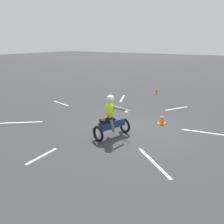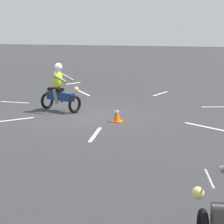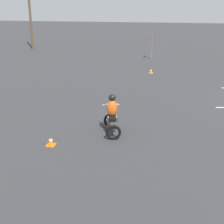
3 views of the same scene
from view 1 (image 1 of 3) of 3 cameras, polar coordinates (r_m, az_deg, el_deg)
ground_plane at (r=9.03m, az=6.23°, el=-4.91°), size 120.00×120.00×0.00m
motorcycle_rider_foreground at (r=8.15m, az=-0.19°, el=-1.88°), size 1.55×1.02×1.66m
traffic_cone_near_right at (r=15.78m, az=11.51°, el=5.54°), size 0.32×0.32×0.45m
traffic_cone_mid_center at (r=9.92m, az=12.92°, el=-1.73°), size 0.32×0.32×0.47m
lane_stripe_e at (r=7.44m, az=-17.86°, el=-10.90°), size 1.23×0.13×0.01m
lane_stripe_ne at (r=6.89m, az=10.81°, el=-12.76°), size 1.22×1.54×0.01m
lane_stripe_n at (r=9.58m, az=22.66°, el=-4.87°), size 0.41×1.64×0.01m
lane_stripe_nw at (r=12.47m, az=16.57°, el=0.90°), size 1.37×0.88×0.01m
lane_stripe_w at (r=14.10m, az=2.70°, el=3.55°), size 1.68×0.76×0.01m
lane_stripe_s at (r=13.31m, az=-13.15°, el=2.22°), size 0.38×1.47×0.01m
lane_stripe_se at (r=10.71m, az=-22.83°, el=-2.54°), size 1.30×1.59×0.01m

